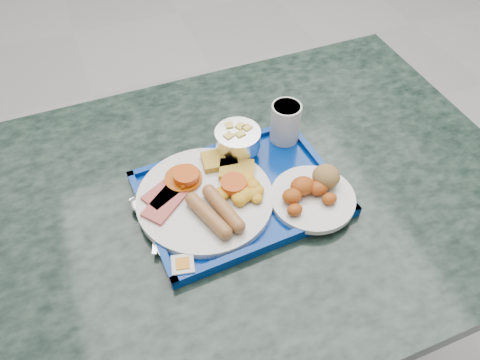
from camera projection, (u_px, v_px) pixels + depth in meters
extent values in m
plane|color=gray|center=(258.00, 147.00, 2.20)|extent=(6.00, 6.00, 0.00)
cylinder|color=slate|center=(232.00, 345.00, 1.55)|extent=(0.59, 0.59, 0.03)
cylinder|color=slate|center=(231.00, 290.00, 1.27)|extent=(0.12, 0.12, 0.72)
cube|color=black|center=(228.00, 202.00, 0.99)|extent=(1.27, 0.86, 0.04)
cube|color=navy|center=(240.00, 195.00, 0.97)|extent=(0.41, 0.31, 0.01)
cube|color=navy|center=(214.00, 148.00, 1.04)|extent=(0.40, 0.04, 0.01)
cube|color=navy|center=(271.00, 242.00, 0.87)|extent=(0.40, 0.04, 0.01)
cube|color=navy|center=(320.00, 163.00, 1.01)|extent=(0.03, 0.29, 0.01)
cube|color=navy|center=(151.00, 223.00, 0.90)|extent=(0.03, 0.29, 0.01)
cylinder|color=silver|center=(205.00, 199.00, 0.94)|extent=(0.28, 0.28, 0.02)
cube|color=#B64C48|center=(166.00, 191.00, 0.94)|extent=(0.11, 0.09, 0.01)
cube|color=#B64C48|center=(165.00, 204.00, 0.92)|extent=(0.10, 0.10, 0.01)
cylinder|color=#A44606|center=(183.00, 179.00, 0.96)|extent=(0.08, 0.08, 0.01)
sphere|color=#A44606|center=(182.00, 175.00, 0.96)|extent=(0.01, 0.01, 0.01)
sphere|color=#A44606|center=(183.00, 186.00, 0.94)|extent=(0.01, 0.01, 0.01)
sphere|color=#A44606|center=(187.00, 176.00, 0.96)|extent=(0.01, 0.01, 0.01)
sphere|color=#A44606|center=(192.00, 179.00, 0.95)|extent=(0.01, 0.01, 0.01)
sphere|color=#A44606|center=(196.00, 173.00, 0.96)|extent=(0.01, 0.01, 0.01)
sphere|color=#A44606|center=(177.00, 171.00, 0.97)|extent=(0.01, 0.01, 0.01)
sphere|color=#A44606|center=(186.00, 177.00, 0.95)|extent=(0.01, 0.01, 0.01)
sphere|color=#A44606|center=(193.00, 178.00, 0.95)|extent=(0.01, 0.01, 0.01)
sphere|color=#A44606|center=(177.00, 173.00, 0.96)|extent=(0.01, 0.01, 0.01)
sphere|color=#A44606|center=(196.00, 171.00, 0.97)|extent=(0.01, 0.01, 0.01)
sphere|color=#A44606|center=(192.00, 178.00, 0.95)|extent=(0.01, 0.01, 0.01)
sphere|color=#A44606|center=(183.00, 179.00, 0.95)|extent=(0.01, 0.01, 0.01)
sphere|color=#A44606|center=(176.00, 174.00, 0.96)|extent=(0.01, 0.01, 0.01)
cube|color=gold|center=(219.00, 160.00, 0.99)|extent=(0.08, 0.06, 0.01)
cube|color=gold|center=(237.00, 170.00, 0.97)|extent=(0.09, 0.08, 0.01)
cylinder|color=brown|center=(208.00, 215.00, 0.89)|extent=(0.06, 0.11, 0.03)
cylinder|color=brown|center=(223.00, 208.00, 0.90)|extent=(0.05, 0.11, 0.03)
ellipsoid|color=gold|center=(244.00, 194.00, 0.92)|extent=(0.04, 0.04, 0.02)
ellipsoid|color=gold|center=(253.00, 185.00, 0.94)|extent=(0.03, 0.03, 0.02)
ellipsoid|color=gold|center=(241.00, 188.00, 0.94)|extent=(0.03, 0.03, 0.02)
ellipsoid|color=gold|center=(252.00, 187.00, 0.94)|extent=(0.02, 0.02, 0.02)
ellipsoid|color=gold|center=(257.00, 198.00, 0.92)|extent=(0.02, 0.02, 0.02)
ellipsoid|color=gold|center=(221.00, 192.00, 0.93)|extent=(0.03, 0.03, 0.02)
ellipsoid|color=gold|center=(247.00, 180.00, 0.95)|extent=(0.03, 0.03, 0.02)
ellipsoid|color=gold|center=(252.00, 194.00, 0.93)|extent=(0.03, 0.03, 0.02)
ellipsoid|color=gold|center=(240.00, 202.00, 0.92)|extent=(0.02, 0.02, 0.01)
ellipsoid|color=gold|center=(258.00, 190.00, 0.93)|extent=(0.03, 0.03, 0.02)
ellipsoid|color=gold|center=(240.00, 198.00, 0.92)|extent=(0.03, 0.03, 0.02)
ellipsoid|color=gold|center=(223.00, 194.00, 0.93)|extent=(0.03, 0.03, 0.02)
cylinder|color=#AB2E04|center=(186.00, 175.00, 0.95)|extent=(0.05, 0.05, 0.02)
cylinder|color=#AB2E04|center=(234.00, 184.00, 0.93)|extent=(0.05, 0.05, 0.02)
cylinder|color=silver|center=(313.00, 198.00, 0.94)|extent=(0.17, 0.17, 0.01)
ellipsoid|color=#A94813|center=(330.00, 199.00, 0.92)|extent=(0.03, 0.03, 0.02)
ellipsoid|color=#A94813|center=(318.00, 188.00, 0.94)|extent=(0.04, 0.03, 0.03)
ellipsoid|color=#A94813|center=(302.00, 186.00, 0.94)|extent=(0.05, 0.04, 0.03)
ellipsoid|color=#A94813|center=(292.00, 196.00, 0.92)|extent=(0.04, 0.03, 0.03)
ellipsoid|color=#A94813|center=(295.00, 210.00, 0.90)|extent=(0.03, 0.03, 0.02)
ellipsoid|color=olive|center=(326.00, 176.00, 0.95)|extent=(0.06, 0.06, 0.04)
cylinder|color=silver|center=(238.00, 153.00, 1.03)|extent=(0.06, 0.06, 0.01)
cylinder|color=silver|center=(238.00, 148.00, 1.02)|extent=(0.02, 0.02, 0.02)
cylinder|color=silver|center=(238.00, 139.00, 1.00)|extent=(0.10, 0.10, 0.04)
cube|color=#DBC653|center=(229.00, 137.00, 0.98)|extent=(0.02, 0.02, 0.01)
cube|color=#DBC653|center=(229.00, 127.00, 1.00)|extent=(0.02, 0.02, 0.01)
cube|color=#DBC653|center=(240.00, 128.00, 1.00)|extent=(0.02, 0.02, 0.01)
cube|color=#DBC653|center=(240.00, 136.00, 0.99)|extent=(0.02, 0.02, 0.01)
cube|color=#DBC653|center=(247.00, 129.00, 1.00)|extent=(0.02, 0.02, 0.01)
cylinder|color=silver|center=(285.00, 122.00, 1.04)|extent=(0.07, 0.07, 0.09)
cylinder|color=orange|center=(287.00, 108.00, 1.01)|extent=(0.06, 0.06, 0.01)
cube|color=silver|center=(156.00, 229.00, 0.90)|extent=(0.04, 0.11, 0.00)
ellipsoid|color=silver|center=(136.00, 204.00, 0.94)|extent=(0.04, 0.04, 0.01)
cube|color=silver|center=(147.00, 227.00, 0.90)|extent=(0.04, 0.16, 0.00)
cube|color=silver|center=(183.00, 266.00, 0.84)|extent=(0.05, 0.05, 0.01)
cube|color=orange|center=(183.00, 263.00, 0.83)|extent=(0.03, 0.03, 0.00)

